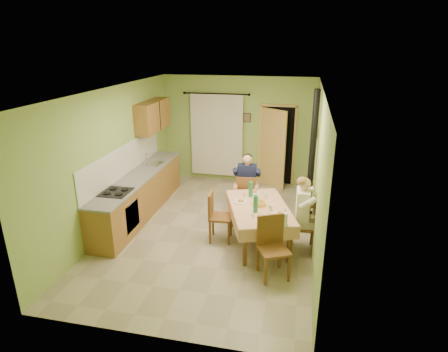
% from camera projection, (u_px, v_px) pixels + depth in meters
% --- Properties ---
extents(floor, '(4.00, 6.00, 0.01)m').
position_uv_depth(floor, '(211.00, 230.00, 7.62)').
color(floor, tan).
rests_on(floor, ground).
extents(room_shell, '(4.04, 6.04, 2.82)m').
position_uv_depth(room_shell, '(210.00, 143.00, 7.00)').
color(room_shell, '#9ABD61').
rests_on(room_shell, ground).
extents(kitchen_run, '(0.64, 3.64, 1.56)m').
position_uv_depth(kitchen_run, '(139.00, 194.00, 8.16)').
color(kitchen_run, olive).
rests_on(kitchen_run, ground).
extents(upper_cabinets, '(0.35, 1.40, 0.70)m').
position_uv_depth(upper_cabinets, '(153.00, 116.00, 8.88)').
color(upper_cabinets, olive).
rests_on(upper_cabinets, room_shell).
extents(curtain, '(1.70, 0.07, 2.22)m').
position_uv_depth(curtain, '(217.00, 135.00, 9.97)').
color(curtain, black).
rests_on(curtain, ground).
extents(doorway, '(0.96, 0.54, 2.15)m').
position_uv_depth(doorway, '(275.00, 146.00, 9.69)').
color(doorway, black).
rests_on(doorway, ground).
extents(dining_table, '(1.52, 1.96, 0.76)m').
position_uv_depth(dining_table, '(259.00, 225.00, 7.01)').
color(dining_table, tan).
rests_on(dining_table, ground).
extents(tableware, '(1.04, 1.49, 0.33)m').
position_uv_depth(tableware, '(262.00, 205.00, 6.76)').
color(tableware, white).
rests_on(tableware, dining_table).
extents(chair_far, '(0.45, 0.45, 0.98)m').
position_uv_depth(chair_far, '(246.00, 204.00, 8.10)').
color(chair_far, brown).
rests_on(chair_far, ground).
extents(chair_near, '(0.60, 0.60, 1.01)m').
position_uv_depth(chair_near, '(273.00, 260.00, 6.04)').
color(chair_near, brown).
rests_on(chair_near, ground).
extents(chair_right, '(0.46, 0.46, 1.00)m').
position_uv_depth(chair_right, '(303.00, 235.00, 6.81)').
color(chair_right, brown).
rests_on(chair_right, ground).
extents(chair_left, '(0.45, 0.45, 0.97)m').
position_uv_depth(chair_left, '(220.00, 226.00, 7.15)').
color(chair_left, brown).
rests_on(chair_left, ground).
extents(man_far, '(0.60, 0.49, 1.39)m').
position_uv_depth(man_far, '(247.00, 179.00, 7.91)').
color(man_far, '#141938').
rests_on(man_far, chair_far).
extents(man_right, '(0.48, 0.60, 1.39)m').
position_uv_depth(man_right, '(304.00, 206.00, 6.61)').
color(man_right, silver).
rests_on(man_right, chair_right).
extents(stove_flue, '(0.24, 0.24, 2.80)m').
position_uv_depth(stove_flue, '(310.00, 179.00, 7.45)').
color(stove_flue, black).
rests_on(stove_flue, ground).
extents(picture_back, '(0.19, 0.03, 0.23)m').
position_uv_depth(picture_back, '(247.00, 118.00, 9.71)').
color(picture_back, black).
rests_on(picture_back, room_shell).
extents(picture_right, '(0.03, 0.31, 0.21)m').
position_uv_depth(picture_right, '(317.00, 132.00, 7.71)').
color(picture_right, brown).
rests_on(picture_right, room_shell).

